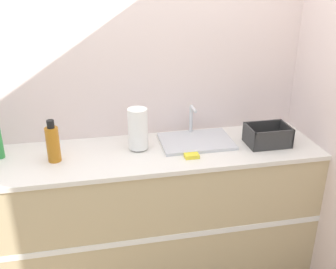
{
  "coord_description": "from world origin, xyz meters",
  "views": [
    {
      "loc": [
        -0.31,
        -1.99,
        2.06
      ],
      "look_at": [
        0.14,
        0.26,
        1.06
      ],
      "focal_mm": 42.0,
      "sensor_mm": 36.0,
      "label": 1
    }
  ],
  "objects_px": {
    "sink": "(196,140)",
    "paper_towel_roll": "(138,129)",
    "bottle_amber": "(53,143)",
    "dish_rack": "(267,137)"
  },
  "relations": [
    {
      "from": "paper_towel_roll",
      "to": "bottle_amber",
      "type": "distance_m",
      "value": 0.54
    },
    {
      "from": "dish_rack",
      "to": "paper_towel_roll",
      "type": "bearing_deg",
      "value": 173.35
    },
    {
      "from": "paper_towel_roll",
      "to": "dish_rack",
      "type": "distance_m",
      "value": 0.87
    },
    {
      "from": "sink",
      "to": "bottle_amber",
      "type": "bearing_deg",
      "value": -174.44
    },
    {
      "from": "sink",
      "to": "bottle_amber",
      "type": "height_order",
      "value": "bottle_amber"
    },
    {
      "from": "sink",
      "to": "paper_towel_roll",
      "type": "xyz_separation_m",
      "value": [
        -0.4,
        -0.03,
        0.13
      ]
    },
    {
      "from": "sink",
      "to": "paper_towel_roll",
      "type": "height_order",
      "value": "paper_towel_roll"
    },
    {
      "from": "paper_towel_roll",
      "to": "dish_rack",
      "type": "xyz_separation_m",
      "value": [
        0.86,
        -0.1,
        -0.09
      ]
    },
    {
      "from": "paper_towel_roll",
      "to": "bottle_amber",
      "type": "height_order",
      "value": "paper_towel_roll"
    },
    {
      "from": "bottle_amber",
      "to": "dish_rack",
      "type": "bearing_deg",
      "value": -1.44
    }
  ]
}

